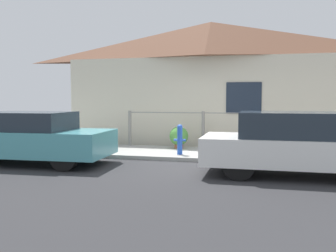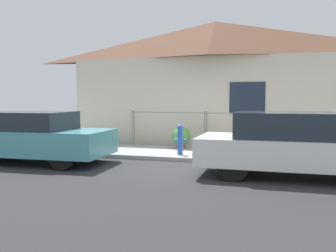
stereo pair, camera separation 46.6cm
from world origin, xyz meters
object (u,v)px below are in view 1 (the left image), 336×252
car_right (302,144)px  potted_plant_near_hydrant (179,137)px  car_left (32,137)px  fire_hydrant (180,139)px

car_right → potted_plant_near_hydrant: bearing=138.3°
car_left → potted_plant_near_hydrant: (3.14, 2.93, -0.19)m
fire_hydrant → potted_plant_near_hydrant: bearing=103.2°
car_right → fire_hydrant: (-2.98, 1.71, -0.15)m
car_right → potted_plant_near_hydrant: size_ratio=6.33×
fire_hydrant → potted_plant_near_hydrant: (-0.29, 1.22, -0.07)m
car_left → fire_hydrant: 3.83m
car_right → fire_hydrant: 3.43m
car_right → potted_plant_near_hydrant: 4.39m
car_right → fire_hydrant: bearing=150.4°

